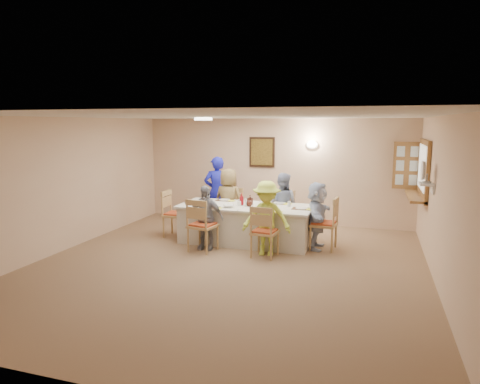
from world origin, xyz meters
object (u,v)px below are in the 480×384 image
(dining_table, at_px, (246,224))
(diner_front_left, at_px, (205,218))
(chair_back_right, at_px, (283,213))
(condiment_ketchup, at_px, (242,199))
(chair_back_left, at_px, (230,210))
(diner_back_right, at_px, (282,205))
(chair_right_end, at_px, (324,223))
(caregiver, at_px, (217,192))
(diner_back_left, at_px, (229,201))
(diner_right_end, at_px, (317,216))
(chair_front_left, at_px, (203,224))
(desk_fan, at_px, (425,175))
(diner_front_right, at_px, (267,218))
(chair_left_end, at_px, (176,214))
(chair_front_right, at_px, (265,231))
(serving_hatch, at_px, (424,170))

(dining_table, distance_m, diner_front_left, 0.94)
(chair_back_right, distance_m, condiment_ketchup, 1.11)
(chair_back_left, height_order, diner_back_right, diner_back_right)
(chair_right_end, bearing_deg, caregiver, -108.95)
(chair_right_end, distance_m, diner_back_left, 2.26)
(diner_back_left, bearing_deg, diner_right_end, 169.65)
(chair_front_left, xyz_separation_m, condiment_ketchup, (0.50, 0.83, 0.37))
(diner_right_end, bearing_deg, condiment_ketchup, 89.40)
(desk_fan, xyz_separation_m, diner_back_right, (-2.62, 1.16, -0.87))
(chair_back_right, bearing_deg, diner_front_right, -88.11)
(dining_table, relative_size, diner_back_right, 1.95)
(desk_fan, xyz_separation_m, chair_left_end, (-4.77, 0.48, -1.06))
(dining_table, xyz_separation_m, chair_front_right, (0.60, -0.80, 0.10))
(diner_front_left, bearing_deg, diner_right_end, 17.44)
(chair_front_left, bearing_deg, diner_right_end, -148.95)
(chair_left_end, height_order, diner_front_right, diner_front_right)
(chair_back_left, xyz_separation_m, diner_back_left, (0.00, -0.12, 0.23))
(chair_left_end, distance_m, diner_back_left, 1.19)
(desk_fan, height_order, condiment_ketchup, desk_fan)
(chair_front_right, height_order, diner_front_right, diner_front_right)
(desk_fan, height_order, dining_table, desk_fan)
(diner_front_left, distance_m, diner_front_right, 1.20)
(chair_back_left, relative_size, diner_back_right, 0.71)
(desk_fan, height_order, chair_front_left, desk_fan)
(diner_back_left, bearing_deg, chair_back_right, -166.03)
(serving_hatch, height_order, caregiver, serving_hatch)
(chair_right_end, bearing_deg, chair_left_end, -85.09)
(diner_back_right, height_order, diner_front_left, diner_back_right)
(diner_back_right, bearing_deg, diner_front_left, 57.65)
(chair_right_end, xyz_separation_m, diner_front_right, (-0.95, -0.68, 0.17))
(chair_back_right, distance_m, caregiver, 1.72)
(chair_back_left, relative_size, diner_back_left, 0.68)
(desk_fan, distance_m, diner_back_left, 4.08)
(condiment_ketchup, bearing_deg, diner_back_left, 127.61)
(chair_front_right, distance_m, diner_front_right, 0.24)
(diner_back_right, height_order, condiment_ketchup, diner_back_right)
(dining_table, bearing_deg, chair_left_end, 180.00)
(chair_right_end, distance_m, diner_front_right, 1.18)
(chair_front_left, bearing_deg, serving_hatch, -147.59)
(serving_hatch, xyz_separation_m, chair_front_right, (-2.73, -1.67, -1.02))
(chair_back_right, xyz_separation_m, chair_right_end, (0.95, -0.80, 0.03))
(chair_front_right, distance_m, chair_left_end, 2.29)
(diner_back_right, bearing_deg, caregiver, -6.82)
(dining_table, xyz_separation_m, diner_front_right, (0.60, -0.68, 0.30))
(chair_right_end, distance_m, diner_front_left, 2.26)
(chair_right_end, relative_size, diner_front_left, 0.83)
(condiment_ketchup, bearing_deg, chair_left_end, -179.00)
(serving_hatch, height_order, diner_right_end, serving_hatch)
(dining_table, height_order, caregiver, caregiver)
(chair_back_right, distance_m, chair_left_end, 2.29)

